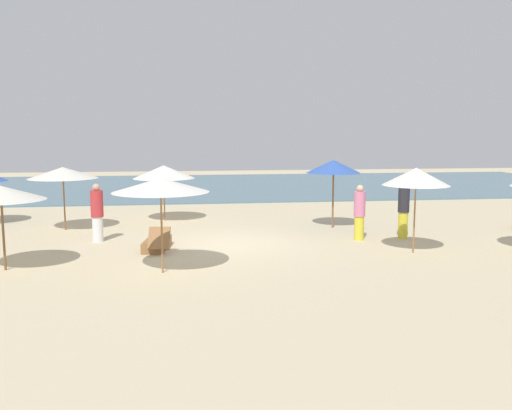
% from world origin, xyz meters
% --- Properties ---
extents(ground_plane, '(60.00, 60.00, 0.00)m').
position_xyz_m(ground_plane, '(0.00, 0.00, 0.00)').
color(ground_plane, beige).
extents(ocean_water, '(48.00, 16.00, 0.06)m').
position_xyz_m(ocean_water, '(0.00, 17.00, 0.03)').
color(ocean_water, slate).
rests_on(ocean_water, ground_plane).
extents(umbrella_0, '(1.83, 1.83, 2.31)m').
position_xyz_m(umbrella_0, '(3.74, 2.33, 2.08)').
color(umbrella_0, brown).
rests_on(umbrella_0, ground_plane).
extents(umbrella_1, '(2.02, 2.02, 2.01)m').
position_xyz_m(umbrella_1, '(-5.50, -2.18, 1.83)').
color(umbrella_1, brown).
rests_on(umbrella_1, ground_plane).
extents(umbrella_3, '(2.24, 2.24, 2.10)m').
position_xyz_m(umbrella_3, '(-5.20, 3.10, 1.91)').
color(umbrella_3, brown).
rests_on(umbrella_3, ground_plane).
extents(umbrella_5, '(2.25, 2.25, 2.03)m').
position_xyz_m(umbrella_5, '(-1.98, 4.62, 1.79)').
color(umbrella_5, olive).
rests_on(umbrella_5, ground_plane).
extents(umbrella_6, '(1.78, 1.78, 2.30)m').
position_xyz_m(umbrella_6, '(4.85, -1.72, 2.06)').
color(umbrella_6, olive).
rests_on(umbrella_6, ground_plane).
extents(umbrella_7, '(2.22, 2.22, 2.21)m').
position_xyz_m(umbrella_7, '(-1.81, -2.93, 2.04)').
color(umbrella_7, olive).
rests_on(umbrella_7, ground_plane).
extents(lounger_2, '(0.80, 1.72, 0.73)m').
position_xyz_m(lounger_2, '(-2.04, -0.37, 0.17)').
color(lounger_2, olive).
rests_on(lounger_2, ground_plane).
extents(person_0, '(0.46, 0.46, 1.73)m').
position_xyz_m(person_0, '(-3.83, 0.98, 0.87)').
color(person_0, white).
rests_on(person_0, ground_plane).
extents(person_2, '(0.44, 0.44, 1.87)m').
position_xyz_m(person_2, '(5.37, 0.26, 0.95)').
color(person_2, yellow).
rests_on(person_2, ground_plane).
extents(person_3, '(0.38, 0.38, 1.68)m').
position_xyz_m(person_3, '(3.94, 0.15, 0.84)').
color(person_3, yellow).
rests_on(person_3, ground_plane).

